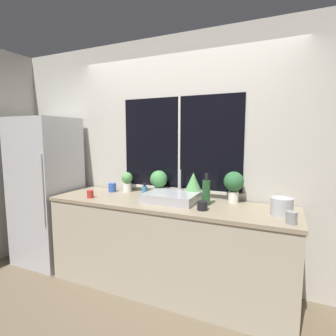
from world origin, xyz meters
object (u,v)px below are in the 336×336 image
refrigerator (47,191)px  potted_plant_center_right (193,183)px  mug_black (202,206)px  mug_red (90,194)px  soap_bottle (145,192)px  mug_grey (292,218)px  mug_blue (112,187)px  potted_plant_far_left (127,181)px  bottle_tall (206,192)px  sink (172,197)px  kettle (282,206)px  potted_plant_center_left (159,180)px  potted_plant_far_right (234,183)px

refrigerator → potted_plant_center_right: refrigerator is taller
mug_black → mug_red: same height
soap_bottle → mug_grey: 1.47m
soap_bottle → mug_blue: soap_bottle is taller
refrigerator → mug_grey: bearing=-4.0°
soap_bottle → mug_grey: (1.44, -0.29, -0.02)m
potted_plant_far_left → mug_blue: 0.20m
potted_plant_far_left → mug_black: 1.13m
potted_plant_center_right → bottle_tall: bottle_tall is taller
sink → mug_blue: bearing=170.5°
soap_bottle → kettle: kettle is taller
soap_bottle → mug_black: (0.71, -0.21, -0.03)m
potted_plant_center_left → bottle_tall: bearing=-18.1°
potted_plant_far_left → bottle_tall: bearing=-10.9°
mug_grey → mug_red: (-1.98, 0.04, -0.01)m
potted_plant_center_right → bottle_tall: size_ratio=0.91×
bottle_tall → potted_plant_center_left: bearing=161.9°
mug_grey → kettle: kettle is taller
soap_bottle → mug_blue: size_ratio=1.52×
potted_plant_center_right → potted_plant_center_left: bearing=180.0°
sink → potted_plant_center_right: (0.16, 0.22, 0.12)m
potted_plant_far_left → mug_black: potted_plant_far_left is taller
potted_plant_center_left → potted_plant_center_right: same height
mug_grey → mug_blue: bearing=168.5°
sink → potted_plant_center_right: size_ratio=1.86×
mug_blue → mug_red: mug_blue is taller
potted_plant_far_left → mug_grey: potted_plant_far_left is taller
sink → mug_black: (0.38, -0.18, -0.00)m
potted_plant_far_left → soap_bottle: potted_plant_far_left is taller
kettle → mug_black: bearing=-169.3°
mug_black → kettle: kettle is taller
mug_blue → potted_plant_far_left: bearing=24.3°
potted_plant_far_right → mug_red: potted_plant_far_right is taller
mug_black → mug_blue: bearing=165.4°
refrigerator → potted_plant_center_left: refrigerator is taller
refrigerator → mug_blue: size_ratio=17.45×
potted_plant_center_left → potted_plant_center_right: 0.41m
potted_plant_far_left → potted_plant_center_left: bearing=0.0°
refrigerator → sink: size_ratio=3.49×
potted_plant_far_right → soap_bottle: 0.95m
soap_bottle → mug_blue: bearing=168.0°
soap_bottle → kettle: size_ratio=0.88×
potted_plant_far_right → bottle_tall: bearing=-138.4°
sink → potted_plant_center_left: sink is taller
sink → kettle: sink is taller
potted_plant_far_left → soap_bottle: 0.39m
potted_plant_center_left → refrigerator: bearing=-169.2°
soap_bottle → mug_grey: soap_bottle is taller
potted_plant_center_right → kettle: 0.92m
mug_grey → bottle_tall: bearing=160.0°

